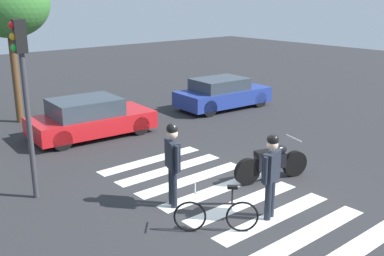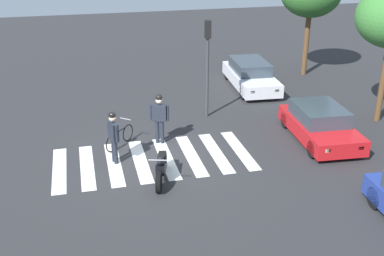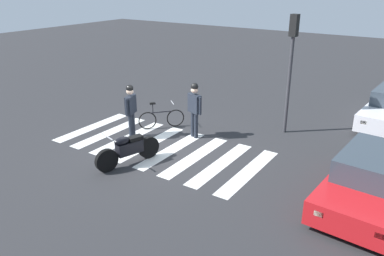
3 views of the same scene
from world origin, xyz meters
name	(u,v)px [view 1 (image 1 of 3)]	position (x,y,z in m)	size (l,w,h in m)	color
ground_plane	(229,196)	(0.00, 0.00, 0.00)	(60.00, 60.00, 0.00)	#2B2B2D
police_motorcycle	(271,163)	(1.49, 0.02, 0.47)	(2.03, 0.84, 1.06)	black
leaning_bicycle	(217,215)	(-1.35, -1.00, 0.37)	(1.30, 1.12, 0.99)	black
officer_on_foot	(271,170)	(-0.11, -1.29, 1.08)	(0.66, 0.34, 1.85)	#1E232D
officer_by_motorcycle	(172,158)	(-1.29, 0.47, 1.13)	(0.37, 0.67, 1.91)	#1E232D
crosswalk_stripes	(229,196)	(0.00, 0.00, 0.00)	(3.25, 6.75, 0.01)	silver
car_red_convertible	(90,118)	(-0.17, 6.34, 0.61)	(4.09, 2.14, 1.28)	black
car_blue_hatchback	(222,94)	(5.84, 6.32, 0.61)	(4.02, 2.00, 1.25)	black
traffic_light_pole	(24,82)	(-3.46, 2.87, 2.72)	(0.34, 0.26, 4.03)	#38383D
street_tree_mid	(8,3)	(-1.31, 9.59, 4.24)	(2.85, 2.85, 5.47)	brown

